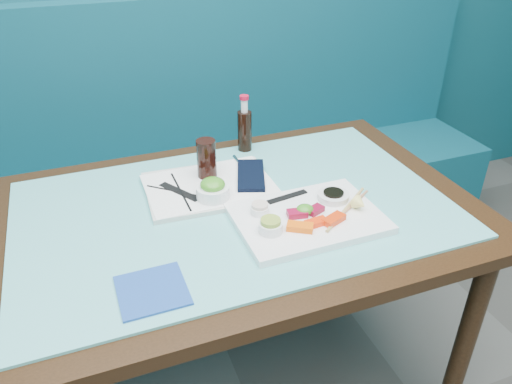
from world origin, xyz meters
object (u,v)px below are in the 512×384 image
object	(u,v)px
dining_table	(235,233)
cola_bottle_body	(245,131)
serving_tray	(209,187)
cola_glass	(207,159)
seaweed_bowl	(213,192)
sashimi_plate	(308,218)
blue_napkin	(152,290)
booth_bench	(178,185)

from	to	relation	value
dining_table	cola_bottle_body	size ratio (longest dim) A/B	9.97
serving_tray	cola_bottle_body	distance (m)	0.30
dining_table	cola_glass	distance (m)	0.25
seaweed_bowl	dining_table	bearing A→B (deg)	-44.93
dining_table	sashimi_plate	xyz separation A→B (m)	(0.17, -0.14, 0.10)
blue_napkin	seaweed_bowl	bearing A→B (deg)	52.86
serving_tray	cola_glass	size ratio (longest dim) A/B	3.07
seaweed_bowl	cola_bottle_body	size ratio (longest dim) A/B	0.70
booth_bench	serving_tray	xyz separation A→B (m)	(-0.04, -0.72, 0.39)
cola_bottle_body	serving_tray	bearing A→B (deg)	-131.28
cola_bottle_body	blue_napkin	bearing A→B (deg)	-125.92
sashimi_plate	cola_bottle_body	distance (m)	0.49
dining_table	serving_tray	size ratio (longest dim) A/B	3.69
sashimi_plate	seaweed_bowl	distance (m)	0.29
booth_bench	blue_napkin	size ratio (longest dim) A/B	19.42
cola_bottle_body	dining_table	bearing A→B (deg)	-114.16
cola_bottle_body	sashimi_plate	bearing A→B (deg)	-88.80
booth_bench	dining_table	xyz separation A→B (m)	(0.00, -0.84, 0.29)
serving_tray	cola_glass	xyz separation A→B (m)	(0.01, 0.05, 0.07)
dining_table	serving_tray	world-z (taller)	serving_tray
cola_glass	cola_bottle_body	bearing A→B (deg)	42.06
booth_bench	cola_bottle_body	size ratio (longest dim) A/B	21.37
serving_tray	booth_bench	bearing A→B (deg)	89.85
sashimi_plate	cola_bottle_body	size ratio (longest dim) A/B	2.83
seaweed_bowl	cola_bottle_body	bearing A→B (deg)	55.42
cola_bottle_body	cola_glass	bearing A→B (deg)	-137.94
cola_glass	cola_bottle_body	size ratio (longest dim) A/B	0.88
sashimi_plate	blue_napkin	bearing A→B (deg)	-164.49
booth_bench	blue_napkin	xyz separation A→B (m)	(-0.29, -1.11, 0.39)
booth_bench	dining_table	distance (m)	0.89
cola_glass	sashimi_plate	bearing A→B (deg)	-58.54
sashimi_plate	dining_table	bearing A→B (deg)	139.60
blue_napkin	booth_bench	bearing A→B (deg)	75.35
serving_tray	cola_glass	distance (m)	0.09
serving_tray	seaweed_bowl	size ratio (longest dim) A/B	3.87
sashimi_plate	booth_bench	bearing A→B (deg)	99.19
cola_glass	seaweed_bowl	bearing A→B (deg)	-98.75
sashimi_plate	cola_glass	bearing A→B (deg)	121.07
dining_table	seaweed_bowl	distance (m)	0.14
sashimi_plate	cola_bottle_body	bearing A→B (deg)	90.81
seaweed_bowl	serving_tray	bearing A→B (deg)	82.41
cola_glass	cola_bottle_body	distance (m)	0.25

